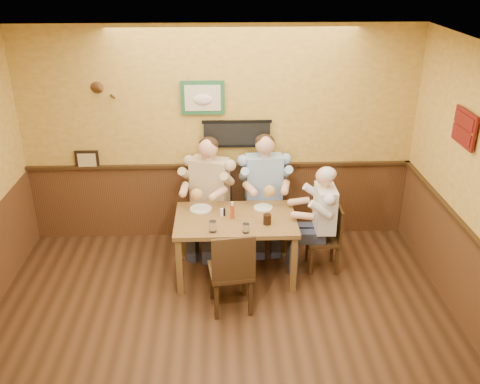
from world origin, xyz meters
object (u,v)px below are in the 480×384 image
at_px(cola_tumbler, 267,219).
at_px(hot_sauce_bottle, 232,211).
at_px(dining_table, 236,225).
at_px(diner_white_elder, 324,225).
at_px(water_glass_mid, 246,228).
at_px(salt_shaker, 222,212).
at_px(chair_back_right, 263,210).
at_px(diner_tan_shirt, 210,200).
at_px(water_glass_left, 213,227).
at_px(chair_right_end, 323,238).
at_px(pepper_shaker, 224,212).
at_px(chair_near_side, 231,269).
at_px(diner_blue_polo, 264,196).
at_px(chair_back_left, 211,214).

xyz_separation_m(cola_tumbler, hot_sauce_bottle, (-0.39, 0.16, 0.03)).
height_order(dining_table, diner_white_elder, diner_white_elder).
xyz_separation_m(diner_white_elder, hot_sauce_bottle, (-1.09, -0.09, 0.25)).
relative_size(water_glass_mid, salt_shaker, 1.16).
xyz_separation_m(chair_back_right, diner_tan_shirt, (-0.69, -0.09, 0.20)).
bearing_deg(dining_table, water_glass_left, -128.78).
bearing_deg(cola_tumbler, chair_right_end, 19.12).
height_order(water_glass_left, cola_tumbler, water_glass_left).
relative_size(chair_back_right, pepper_shaker, 10.51).
bearing_deg(hot_sauce_bottle, water_glass_mid, -68.22).
bearing_deg(water_glass_left, chair_near_side, -61.88).
bearing_deg(dining_table, chair_right_end, 4.09).
height_order(diner_blue_polo, pepper_shaker, diner_blue_polo).
height_order(chair_right_end, diner_blue_polo, diner_blue_polo).
bearing_deg(hot_sauce_bottle, chair_near_side, -93.18).
bearing_deg(chair_back_right, hot_sauce_bottle, -122.82).
bearing_deg(pepper_shaker, dining_table, -25.01).
distance_m(chair_back_right, pepper_shaker, 0.92).
height_order(diner_white_elder, salt_shaker, diner_white_elder).
bearing_deg(chair_back_right, diner_white_elder, -49.15).
bearing_deg(cola_tumbler, chair_near_side, -130.13).
relative_size(dining_table, water_glass_mid, 13.02).
relative_size(diner_blue_polo, salt_shaker, 14.59).
distance_m(diner_tan_shirt, water_glass_left, 1.00).
bearing_deg(salt_shaker, pepper_shaker, 19.25).
height_order(dining_table, diner_blue_polo, diner_blue_polo).
bearing_deg(diner_blue_polo, chair_near_side, -111.64).
height_order(cola_tumbler, pepper_shaker, cola_tumbler).
relative_size(cola_tumbler, salt_shaker, 1.28).
distance_m(chair_back_right, chair_near_side, 1.50).
bearing_deg(water_glass_left, pepper_shaker, 71.94).
distance_m(chair_near_side, diner_blue_polo, 1.51).
bearing_deg(diner_tan_shirt, chair_back_left, 0.00).
distance_m(hot_sauce_bottle, pepper_shaker, 0.13).
relative_size(chair_back_left, chair_right_end, 1.13).
bearing_deg(water_glass_left, chair_back_right, 58.93).
relative_size(chair_near_side, diner_blue_polo, 0.72).
bearing_deg(chair_back_left, salt_shaker, -57.67).
bearing_deg(water_glass_mid, chair_back_left, 111.65).
relative_size(chair_back_right, diner_white_elder, 0.79).
relative_size(water_glass_left, pepper_shaker, 1.43).
bearing_deg(diner_white_elder, chair_right_end, 180.00).
bearing_deg(hot_sauce_bottle, diner_blue_polo, 60.88).
xyz_separation_m(dining_table, chair_near_side, (-0.07, -0.67, -0.17)).
relative_size(chair_right_end, diner_tan_shirt, 0.62).
xyz_separation_m(water_glass_left, hot_sauce_bottle, (0.22, 0.31, 0.03)).
distance_m(diner_tan_shirt, diner_white_elder, 1.48).
xyz_separation_m(diner_blue_polo, water_glass_mid, (-0.29, -1.11, 0.13)).
xyz_separation_m(chair_back_right, pepper_shaker, (-0.52, -0.69, 0.32)).
bearing_deg(water_glass_mid, pepper_shaker, 119.32).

